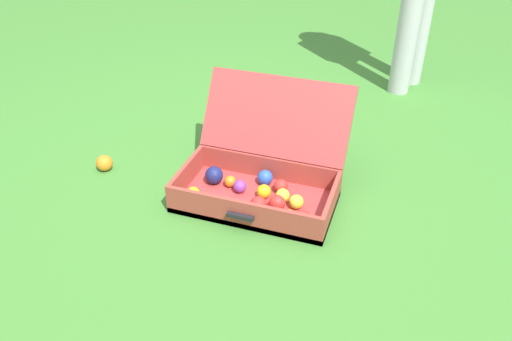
{
  "coord_description": "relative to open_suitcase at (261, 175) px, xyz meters",
  "views": [
    {
      "loc": [
        0.62,
        -1.62,
        1.32
      ],
      "look_at": [
        0.07,
        0.01,
        0.17
      ],
      "focal_mm": 36.02,
      "sensor_mm": 36.0,
      "label": 1
    }
  ],
  "objects": [
    {
      "name": "ground_plane",
      "position": [
        -0.07,
        -0.08,
        -0.1
      ],
      "size": [
        16.0,
        16.0,
        0.0
      ],
      "primitive_type": "plane",
      "color": "#3D7A2D"
    },
    {
      "name": "open_suitcase",
      "position": [
        0.0,
        0.0,
        0.0
      ],
      "size": [
        0.65,
        0.58,
        0.43
      ],
      "color": "#B23838",
      "rests_on": "ground"
    },
    {
      "name": "stray_ball_on_grass",
      "position": [
        -0.74,
        -0.05,
        -0.06
      ],
      "size": [
        0.07,
        0.07,
        0.07
      ],
      "primitive_type": "sphere",
      "color": "orange",
      "rests_on": "ground"
    }
  ]
}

